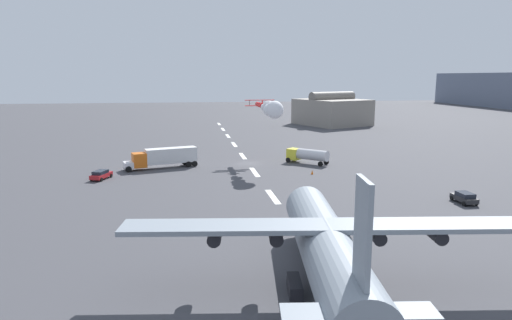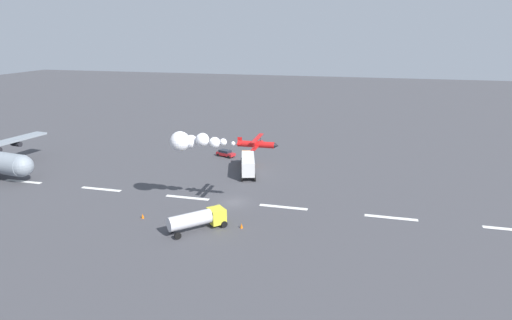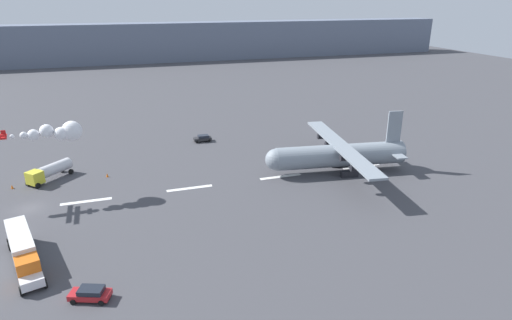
% 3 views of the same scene
% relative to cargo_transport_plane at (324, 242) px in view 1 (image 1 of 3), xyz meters
% --- Properties ---
extents(ground_plane, '(440.00, 440.00, 0.00)m').
position_rel_cargo_transport_plane_xyz_m(ground_plane, '(-52.84, 1.02, -3.50)').
color(ground_plane, '#424247').
rests_on(ground_plane, ground).
extents(runway_stripe_0, '(8.00, 0.90, 0.01)m').
position_rel_cargo_transport_plane_xyz_m(runway_stripe_0, '(-129.44, 1.02, -3.50)').
color(runway_stripe_0, white).
rests_on(runway_stripe_0, ground).
extents(runway_stripe_1, '(8.00, 0.90, 0.01)m').
position_rel_cargo_transport_plane_xyz_m(runway_stripe_1, '(-112.42, 1.02, -3.50)').
color(runway_stripe_1, white).
rests_on(runway_stripe_1, ground).
extents(runway_stripe_2, '(8.00, 0.90, 0.01)m').
position_rel_cargo_transport_plane_xyz_m(runway_stripe_2, '(-95.39, 1.02, -3.50)').
color(runway_stripe_2, white).
rests_on(runway_stripe_2, ground).
extents(runway_stripe_3, '(8.00, 0.90, 0.01)m').
position_rel_cargo_transport_plane_xyz_m(runway_stripe_3, '(-78.37, 1.02, -3.50)').
color(runway_stripe_3, white).
rests_on(runway_stripe_3, ground).
extents(runway_stripe_4, '(8.00, 0.90, 0.01)m').
position_rel_cargo_transport_plane_xyz_m(runway_stripe_4, '(-61.35, 1.02, -3.50)').
color(runway_stripe_4, white).
rests_on(runway_stripe_4, ground).
extents(runway_stripe_5, '(8.00, 0.90, 0.01)m').
position_rel_cargo_transport_plane_xyz_m(runway_stripe_5, '(-44.33, 1.02, -3.50)').
color(runway_stripe_5, white).
rests_on(runway_stripe_5, ground).
extents(runway_stripe_6, '(8.00, 0.90, 0.01)m').
position_rel_cargo_transport_plane_xyz_m(runway_stripe_6, '(-27.31, 1.02, -3.50)').
color(runway_stripe_6, white).
rests_on(runway_stripe_6, ground).
extents(runway_stripe_7, '(8.00, 0.90, 0.01)m').
position_rel_cargo_transport_plane_xyz_m(runway_stripe_7, '(-10.29, 1.02, -3.50)').
color(runway_stripe_7, white).
rests_on(runway_stripe_7, ground).
extents(cargo_transport_plane, '(26.88, 32.67, 11.47)m').
position_rel_cargo_transport_plane_xyz_m(cargo_transport_plane, '(0.00, 0.00, 0.00)').
color(cargo_transport_plane, gray).
rests_on(cargo_transport_plane, ground).
extents(stunt_biplane_red, '(17.41, 6.11, 3.19)m').
position_rel_cargo_transport_plane_xyz_m(stunt_biplane_red, '(-47.96, 4.48, 7.64)').
color(stunt_biplane_red, red).
extents(semi_truck_orange, '(6.47, 13.68, 3.70)m').
position_rel_cargo_transport_plane_xyz_m(semi_truck_orange, '(-50.82, -15.26, -1.39)').
color(semi_truck_orange, silver).
rests_on(semi_truck_orange, ground).
extents(fuel_tanker_truck, '(7.70, 7.78, 2.90)m').
position_rel_cargo_transport_plane_xyz_m(fuel_tanker_truck, '(-50.93, 12.51, -1.77)').
color(fuel_tanker_truck, yellow).
rests_on(fuel_tanker_truck, ground).
extents(followme_car_yellow, '(4.79, 3.25, 1.52)m').
position_rel_cargo_transport_plane_xyz_m(followme_car_yellow, '(-42.70, -25.24, -2.69)').
color(followme_car_yellow, '#B21E23').
rests_on(followme_car_yellow, ground).
extents(airport_staff_sedan, '(4.01, 2.02, 1.52)m').
position_rel_cargo_transport_plane_xyz_m(airport_staff_sedan, '(-20.00, 26.07, -2.69)').
color(airport_staff_sedan, '#262628').
rests_on(airport_staff_sedan, ground).
extents(hangar_building, '(28.16, 26.63, 11.71)m').
position_rel_cargo_transport_plane_xyz_m(hangar_building, '(-120.98, 40.71, 1.31)').
color(hangar_building, gray).
rests_on(hangar_building, ground).
extents(traffic_cone_near, '(0.44, 0.44, 0.75)m').
position_rel_cargo_transport_plane_xyz_m(traffic_cone_near, '(-56.86, 10.33, -3.13)').
color(traffic_cone_near, orange).
rests_on(traffic_cone_near, ground).
extents(traffic_cone_far, '(0.44, 0.44, 0.75)m').
position_rel_cargo_transport_plane_xyz_m(traffic_cone_far, '(-41.04, 10.77, -3.13)').
color(traffic_cone_far, orange).
rests_on(traffic_cone_far, ground).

